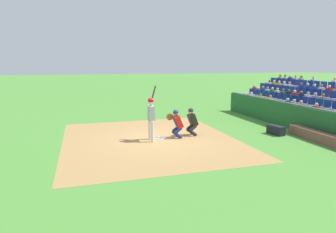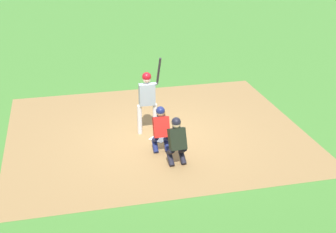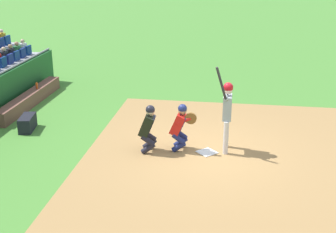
{
  "view_description": "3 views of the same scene",
  "coord_description": "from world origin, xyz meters",
  "px_view_note": "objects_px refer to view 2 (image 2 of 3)",
  "views": [
    {
      "loc": [
        -12.03,
        3.12,
        3.27
      ],
      "look_at": [
        0.52,
        -0.5,
        0.87
      ],
      "focal_mm": 30.97,
      "sensor_mm": 36.0,
      "label": 1
    },
    {
      "loc": [
        -2.42,
        -12.06,
        6.08
      ],
      "look_at": [
        0.04,
        -1.03,
        1.13
      ],
      "focal_mm": 51.23,
      "sensor_mm": 36.0,
      "label": 2
    },
    {
      "loc": [
        11.35,
        0.82,
        5.1
      ],
      "look_at": [
        0.06,
        -1.03,
        0.97
      ],
      "focal_mm": 50.57,
      "sensor_mm": 36.0,
      "label": 3
    }
  ],
  "objects_px": {
    "batter_at_plate": "(147,96)",
    "home_plate_marker": "(159,138)",
    "catcher_crouching": "(161,127)",
    "home_plate_umpire": "(177,139)"
  },
  "relations": [
    {
      "from": "home_plate_marker",
      "to": "batter_at_plate",
      "type": "bearing_deg",
      "value": 116.55
    },
    {
      "from": "home_plate_marker",
      "to": "home_plate_umpire",
      "type": "relative_size",
      "value": 0.34
    },
    {
      "from": "home_plate_umpire",
      "to": "batter_at_plate",
      "type": "bearing_deg",
      "value": 100.85
    },
    {
      "from": "home_plate_marker",
      "to": "home_plate_umpire",
      "type": "xyz_separation_m",
      "value": [
        0.15,
        -1.53,
        0.69
      ]
    },
    {
      "from": "batter_at_plate",
      "to": "catcher_crouching",
      "type": "height_order",
      "value": "batter_at_plate"
    },
    {
      "from": "home_plate_marker",
      "to": "home_plate_umpire",
      "type": "height_order",
      "value": "home_plate_umpire"
    },
    {
      "from": "batter_at_plate",
      "to": "home_plate_marker",
      "type": "bearing_deg",
      "value": -63.45
    },
    {
      "from": "home_plate_marker",
      "to": "catcher_crouching",
      "type": "xyz_separation_m",
      "value": [
        -0.08,
        -0.72,
        0.7
      ]
    },
    {
      "from": "catcher_crouching",
      "to": "home_plate_marker",
      "type": "bearing_deg",
      "value": 83.43
    },
    {
      "from": "catcher_crouching",
      "to": "batter_at_plate",
      "type": "bearing_deg",
      "value": 97.21
    }
  ]
}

